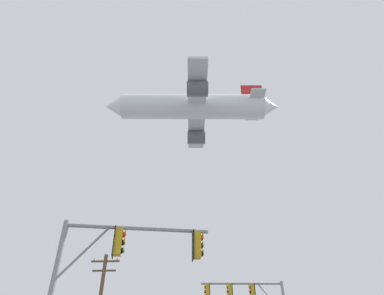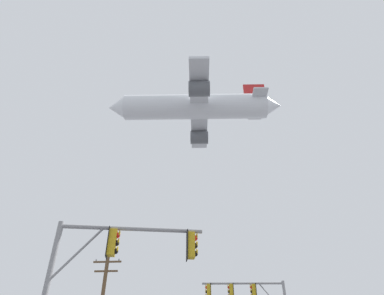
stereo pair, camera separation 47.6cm
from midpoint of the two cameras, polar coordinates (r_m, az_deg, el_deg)
name	(u,v)px [view 1 (the left image)]	position (r m, az deg, el deg)	size (l,w,h in m)	color
signal_pole_near	(113,264)	(12.11, -14.42, -18.70)	(5.04, 1.12, 5.66)	gray
airplane	(193,107)	(47.94, -0.18, 6.86)	(24.69, 19.08, 6.74)	white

